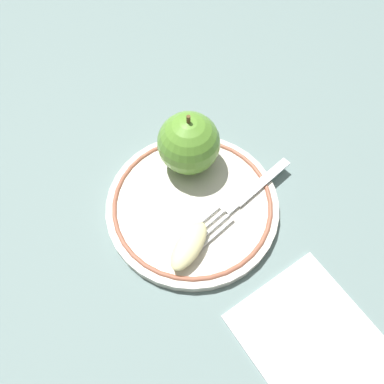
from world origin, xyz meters
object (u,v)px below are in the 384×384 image
(plate, at_px, (192,203))
(apple_slice_front, at_px, (189,246))
(napkin_folded, at_px, (311,338))
(fork, at_px, (244,197))
(apple_red_whole, at_px, (189,143))

(plate, height_order, apple_slice_front, apple_slice_front)
(plate, bearing_deg, apple_slice_front, -104.48)
(napkin_folded, bearing_deg, apple_slice_front, 132.37)
(fork, bearing_deg, napkin_folded, 68.16)
(plate, xyz_separation_m, napkin_folded, (0.09, -0.19, -0.01))
(plate, xyz_separation_m, apple_slice_front, (-0.02, -0.06, 0.02))
(apple_slice_front, bearing_deg, apple_red_whole, 29.88)
(apple_red_whole, distance_m, apple_slice_front, 0.13)
(plate, height_order, apple_red_whole, apple_red_whole)
(apple_red_whole, distance_m, fork, 0.10)
(plate, distance_m, apple_red_whole, 0.08)
(apple_red_whole, relative_size, fork, 0.56)
(fork, bearing_deg, plate, -40.36)
(apple_red_whole, bearing_deg, apple_slice_front, -101.20)
(apple_red_whole, bearing_deg, napkin_folded, -70.56)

